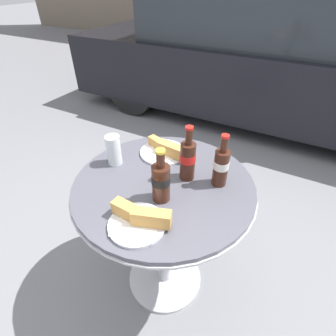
{
  "coord_description": "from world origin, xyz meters",
  "views": [
    {
      "loc": [
        0.42,
        -0.73,
        1.44
      ],
      "look_at": [
        0.0,
        0.04,
        0.78
      ],
      "focal_mm": 28.0,
      "sensor_mm": 36.0,
      "label": 1
    }
  ],
  "objects_px": {
    "lunch_plate_near": "(139,219)",
    "bistro_table": "(164,209)",
    "cola_bottle_center": "(221,166)",
    "cola_bottle_left": "(188,159)",
    "cola_bottle_right": "(161,181)",
    "drinking_glass": "(114,151)",
    "parked_car": "(260,59)",
    "lunch_plate_far": "(165,150)"
  },
  "relations": [
    {
      "from": "bistro_table",
      "to": "cola_bottle_left",
      "type": "bearing_deg",
      "value": 47.58
    },
    {
      "from": "cola_bottle_right",
      "to": "cola_bottle_left",
      "type": "bearing_deg",
      "value": 79.26
    },
    {
      "from": "cola_bottle_left",
      "to": "drinking_glass",
      "type": "xyz_separation_m",
      "value": [
        -0.33,
        -0.06,
        -0.03
      ]
    },
    {
      "from": "bistro_table",
      "to": "cola_bottle_center",
      "type": "xyz_separation_m",
      "value": [
        0.2,
        0.1,
        0.25
      ]
    },
    {
      "from": "cola_bottle_right",
      "to": "parked_car",
      "type": "xyz_separation_m",
      "value": [
        -0.2,
        2.68,
        -0.2
      ]
    },
    {
      "from": "drinking_glass",
      "to": "parked_car",
      "type": "relative_size",
      "value": 0.03
    },
    {
      "from": "cola_bottle_left",
      "to": "lunch_plate_far",
      "type": "distance_m",
      "value": 0.22
    },
    {
      "from": "bistro_table",
      "to": "lunch_plate_far",
      "type": "height_order",
      "value": "lunch_plate_far"
    },
    {
      "from": "bistro_table",
      "to": "drinking_glass",
      "type": "relative_size",
      "value": 5.56
    },
    {
      "from": "cola_bottle_center",
      "to": "drinking_glass",
      "type": "distance_m",
      "value": 0.48
    },
    {
      "from": "bistro_table",
      "to": "parked_car",
      "type": "height_order",
      "value": "parked_car"
    },
    {
      "from": "cola_bottle_left",
      "to": "cola_bottle_center",
      "type": "xyz_separation_m",
      "value": [
        0.13,
        0.03,
        -0.01
      ]
    },
    {
      "from": "bistro_table",
      "to": "lunch_plate_near",
      "type": "relative_size",
      "value": 3.47
    },
    {
      "from": "drinking_glass",
      "to": "parked_car",
      "type": "height_order",
      "value": "parked_car"
    },
    {
      "from": "cola_bottle_right",
      "to": "parked_car",
      "type": "height_order",
      "value": "parked_car"
    },
    {
      "from": "cola_bottle_center",
      "to": "parked_car",
      "type": "xyz_separation_m",
      "value": [
        -0.37,
        2.49,
        -0.2
      ]
    },
    {
      "from": "parked_car",
      "to": "bistro_table",
      "type": "bearing_deg",
      "value": -86.39
    },
    {
      "from": "parked_car",
      "to": "lunch_plate_far",
      "type": "bearing_deg",
      "value": -88.44
    },
    {
      "from": "lunch_plate_far",
      "to": "drinking_glass",
      "type": "bearing_deg",
      "value": -133.54
    },
    {
      "from": "cola_bottle_right",
      "to": "drinking_glass",
      "type": "height_order",
      "value": "cola_bottle_right"
    },
    {
      "from": "bistro_table",
      "to": "cola_bottle_right",
      "type": "xyz_separation_m",
      "value": [
        0.04,
        -0.09,
        0.25
      ]
    },
    {
      "from": "cola_bottle_left",
      "to": "lunch_plate_far",
      "type": "relative_size",
      "value": 1.02
    },
    {
      "from": "cola_bottle_left",
      "to": "cola_bottle_right",
      "type": "relative_size",
      "value": 1.09
    },
    {
      "from": "cola_bottle_center",
      "to": "drinking_glass",
      "type": "bearing_deg",
      "value": -169.22
    },
    {
      "from": "cola_bottle_right",
      "to": "drinking_glass",
      "type": "relative_size",
      "value": 1.61
    },
    {
      "from": "cola_bottle_right",
      "to": "lunch_plate_far",
      "type": "xyz_separation_m",
      "value": [
        -0.14,
        0.28,
        -0.07
      ]
    },
    {
      "from": "cola_bottle_right",
      "to": "cola_bottle_center",
      "type": "xyz_separation_m",
      "value": [
        0.16,
        0.19,
        0.0
      ]
    },
    {
      "from": "bistro_table",
      "to": "cola_bottle_left",
      "type": "distance_m",
      "value": 0.28
    },
    {
      "from": "cola_bottle_left",
      "to": "lunch_plate_far",
      "type": "bearing_deg",
      "value": 146.23
    },
    {
      "from": "cola_bottle_left",
      "to": "cola_bottle_right",
      "type": "bearing_deg",
      "value": -100.74
    },
    {
      "from": "cola_bottle_center",
      "to": "drinking_glass",
      "type": "height_order",
      "value": "cola_bottle_center"
    },
    {
      "from": "bistro_table",
      "to": "cola_bottle_right",
      "type": "relative_size",
      "value": 3.45
    },
    {
      "from": "lunch_plate_far",
      "to": "parked_car",
      "type": "height_order",
      "value": "parked_car"
    },
    {
      "from": "drinking_glass",
      "to": "lunch_plate_far",
      "type": "bearing_deg",
      "value": 46.46
    },
    {
      "from": "cola_bottle_center",
      "to": "cola_bottle_left",
      "type": "bearing_deg",
      "value": -168.25
    },
    {
      "from": "drinking_glass",
      "to": "lunch_plate_near",
      "type": "relative_size",
      "value": 0.62
    },
    {
      "from": "drinking_glass",
      "to": "lunch_plate_near",
      "type": "xyz_separation_m",
      "value": [
        0.3,
        -0.25,
        -0.04
      ]
    },
    {
      "from": "cola_bottle_left",
      "to": "drinking_glass",
      "type": "bearing_deg",
      "value": -169.61
    },
    {
      "from": "bistro_table",
      "to": "parked_car",
      "type": "xyz_separation_m",
      "value": [
        -0.16,
        2.59,
        0.05
      ]
    },
    {
      "from": "lunch_plate_near",
      "to": "drinking_glass",
      "type": "bearing_deg",
      "value": 139.83
    },
    {
      "from": "lunch_plate_near",
      "to": "bistro_table",
      "type": "bearing_deg",
      "value": 98.68
    },
    {
      "from": "bistro_table",
      "to": "parked_car",
      "type": "bearing_deg",
      "value": 93.61
    }
  ]
}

